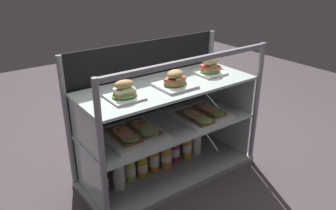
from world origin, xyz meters
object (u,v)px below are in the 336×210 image
juice_bottle_front_second (142,164)px  plated_roll_sandwich_far_left (124,92)px  juice_bottle_tucked_behind (187,146)px  juice_bottle_front_right_end (119,174)px  juice_bottle_front_fourth (130,168)px  juice_bottle_front_left_end (154,157)px  juice_bottle_back_center (103,179)px  juice_bottle_back_right (175,150)px  juice_bottle_near_post (197,141)px  plated_roll_sandwich_center (211,68)px  juice_bottle_back_left (166,156)px  plated_roll_sandwich_near_right_corner (175,81)px  open_sandwich_tray_mid_left (134,133)px  open_sandwich_tray_right_of_center (202,114)px

juice_bottle_front_second → plated_roll_sandwich_far_left: bearing=-153.6°
juice_bottle_tucked_behind → juice_bottle_front_right_end: bearing=-177.7°
juice_bottle_tucked_behind → juice_bottle_front_fourth: bearing=178.5°
plated_roll_sandwich_far_left → juice_bottle_tucked_behind: (0.50, 0.06, -0.54)m
juice_bottle_front_left_end → juice_bottle_back_center: bearing=-177.6°
juice_bottle_front_right_end → juice_bottle_front_fourth: juice_bottle_front_right_end is taller
juice_bottle_back_right → juice_bottle_tucked_behind: 0.10m
juice_bottle_front_fourth → juice_bottle_front_left_end: bearing=1.5°
juice_bottle_front_fourth → juice_bottle_near_post: size_ratio=0.85×
juice_bottle_front_left_end → plated_roll_sandwich_center: bearing=-5.8°
plated_roll_sandwich_center → juice_bottle_tucked_behind: (-0.16, 0.03, -0.55)m
juice_bottle_back_center → juice_bottle_back_left: juice_bottle_back_center is taller
plated_roll_sandwich_center → juice_bottle_back_center: 0.97m
plated_roll_sandwich_near_right_corner → plated_roll_sandwich_center: size_ratio=1.19×
juice_bottle_near_post → plated_roll_sandwich_far_left: bearing=-173.6°
plated_roll_sandwich_near_right_corner → juice_bottle_back_right: 0.56m
juice_bottle_front_left_end → juice_bottle_tucked_behind: (0.27, -0.02, -0.01)m
open_sandwich_tray_mid_left → juice_bottle_front_fourth: (-0.02, 0.04, -0.26)m
open_sandwich_tray_mid_left → juice_bottle_front_fourth: size_ratio=1.69×
open_sandwich_tray_mid_left → juice_bottle_tucked_behind: bearing=3.9°
plated_roll_sandwich_near_right_corner → open_sandwich_tray_right_of_center: size_ratio=0.59×
plated_roll_sandwich_far_left → juice_bottle_front_fourth: bearing=57.0°
juice_bottle_front_fourth → juice_bottle_back_right: 0.36m
plated_roll_sandwich_near_right_corner → open_sandwich_tray_mid_left: 0.39m
plated_roll_sandwich_near_right_corner → juice_bottle_near_post: 0.60m
juice_bottle_front_second → plated_roll_sandwich_center: bearing=-3.4°
juice_bottle_back_center → juice_bottle_front_left_end: (0.37, 0.02, 0.01)m
open_sandwich_tray_mid_left → juice_bottle_back_left: 0.36m
open_sandwich_tray_mid_left → juice_bottle_tucked_behind: 0.51m
juice_bottle_front_fourth → juice_bottle_tucked_behind: size_ratio=0.91×
juice_bottle_front_left_end → juice_bottle_back_left: (0.08, -0.03, -0.01)m
plated_roll_sandwich_center → juice_bottle_front_right_end: (-0.71, 0.00, -0.54)m
plated_roll_sandwich_center → juice_bottle_back_center: plated_roll_sandwich_center is taller
juice_bottle_back_center → juice_bottle_front_left_end: bearing=2.4°
plated_roll_sandwich_far_left → juice_bottle_back_left: 0.63m
open_sandwich_tray_right_of_center → juice_bottle_front_second: size_ratio=1.59×
plated_roll_sandwich_near_right_corner → open_sandwich_tray_mid_left: (-0.27, 0.05, -0.28)m
juice_bottle_front_fourth → juice_bottle_front_left_end: (0.18, 0.00, 0.01)m
plated_roll_sandwich_far_left → juice_bottle_back_center: bearing=155.4°
juice_bottle_front_fourth → open_sandwich_tray_right_of_center: bearing=-8.8°
open_sandwich_tray_right_of_center → juice_bottle_back_left: bearing=168.2°
juice_bottle_back_left → open_sandwich_tray_mid_left: bearing=-176.6°
juice_bottle_back_left → juice_bottle_near_post: bearing=3.9°
juice_bottle_front_second → juice_bottle_near_post: bearing=-0.1°
juice_bottle_front_right_end → juice_bottle_near_post: (0.64, 0.03, -0.01)m
juice_bottle_front_right_end → juice_bottle_front_fourth: (0.10, 0.03, -0.02)m
juice_bottle_front_left_end → juice_bottle_back_left: juice_bottle_front_left_end is taller
plated_roll_sandwich_far_left → juice_bottle_front_second: plated_roll_sandwich_far_left is taller
juice_bottle_front_second → juice_bottle_front_left_end: juice_bottle_front_left_end is taller
plated_roll_sandwich_center → open_sandwich_tray_right_of_center: (-0.10, -0.04, -0.29)m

